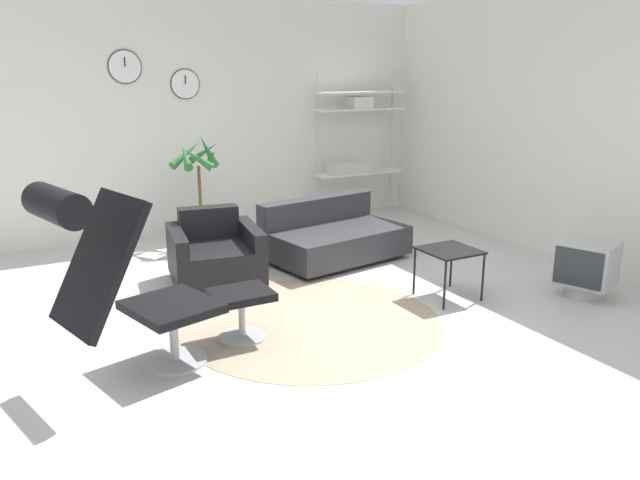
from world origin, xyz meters
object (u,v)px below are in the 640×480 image
(side_table, at_px, (449,254))
(crt_television, at_px, (586,266))
(potted_plant, at_px, (200,196))
(lounge_chair, at_px, (113,266))
(shelf_unit, at_px, (356,135))
(armchair_red, at_px, (215,256))
(ottoman, at_px, (241,304))
(couch_low, at_px, (333,238))

(side_table, distance_m, crt_television, 1.24)
(crt_television, height_order, potted_plant, potted_plant)
(lounge_chair, bearing_deg, shelf_unit, 115.54)
(armchair_red, distance_m, shelf_unit, 3.19)
(potted_plant, xyz_separation_m, shelf_unit, (2.28, 0.33, 0.54))
(armchair_red, distance_m, crt_television, 3.39)
(ottoman, distance_m, potted_plant, 2.74)
(crt_television, bearing_deg, lounge_chair, 64.26)
(couch_low, bearing_deg, side_table, 93.06)
(crt_television, bearing_deg, ottoman, 58.05)
(armchair_red, height_order, side_table, armchair_red)
(ottoman, relative_size, armchair_red, 0.47)
(lounge_chair, xyz_separation_m, crt_television, (3.97, -0.35, -0.52))
(couch_low, bearing_deg, armchair_red, -4.26)
(couch_low, xyz_separation_m, shelf_unit, (1.23, 1.55, 0.88))
(couch_low, relative_size, side_table, 3.31)
(lounge_chair, distance_m, ottoman, 1.10)
(armchair_red, xyz_separation_m, couch_low, (1.35, 0.11, -0.03))
(couch_low, bearing_deg, ottoman, 32.81)
(lounge_chair, distance_m, armchair_red, 2.05)
(side_table, bearing_deg, couch_low, 102.18)
(crt_television, relative_size, potted_plant, 0.45)
(potted_plant, bearing_deg, lounge_chair, -117.13)
(ottoman, xyz_separation_m, couch_low, (1.61, 1.44, -0.05))
(ottoman, relative_size, shelf_unit, 0.23)
(lounge_chair, distance_m, side_table, 2.90)
(armchair_red, xyz_separation_m, potted_plant, (0.30, 1.34, 0.31))
(side_table, height_order, potted_plant, potted_plant)
(armchair_red, bearing_deg, ottoman, 88.05)
(lounge_chair, height_order, shelf_unit, shelf_unit)
(armchair_red, xyz_separation_m, shelf_unit, (2.58, 1.67, 0.85))
(ottoman, distance_m, crt_television, 3.10)
(lounge_chair, relative_size, crt_television, 2.26)
(lounge_chair, height_order, couch_low, lounge_chair)
(side_table, distance_m, shelf_unit, 3.26)
(lounge_chair, bearing_deg, ottoman, 90.00)
(armchair_red, height_order, shelf_unit, shelf_unit)
(armchair_red, height_order, couch_low, armchair_red)
(crt_television, height_order, shelf_unit, shelf_unit)
(lounge_chair, xyz_separation_m, shelf_unit, (3.77, 3.25, 0.31))
(armchair_red, distance_m, potted_plant, 1.41)
(ottoman, distance_m, armchair_red, 1.35)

